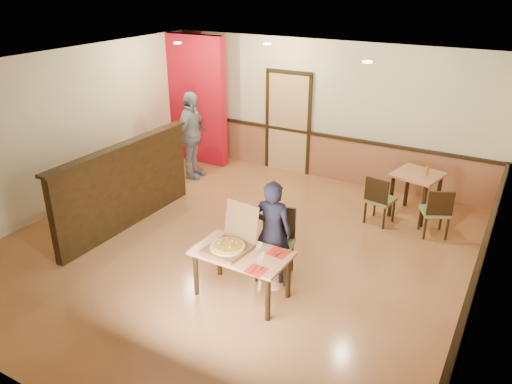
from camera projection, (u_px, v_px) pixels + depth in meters
floor at (235, 249)px, 7.83m from camera, size 7.00×7.00×0.00m
ceiling at (231, 68)px, 6.69m from camera, size 7.00×7.00×0.00m
wall_back at (325, 111)px, 10.04m from camera, size 7.00×0.00×7.00m
wall_left at (66, 131)px, 8.84m from camera, size 0.00×7.00×7.00m
wall_right at (494, 219)px, 5.68m from camera, size 0.00×7.00×7.00m
wainscot_back at (322, 156)px, 10.40m from camera, size 7.00×0.04×0.90m
chair_rail_back at (323, 135)px, 10.20m from camera, size 7.00×0.06×0.06m
wainscot_right at (476, 288)px, 6.08m from camera, size 0.04×7.00×0.90m
chair_rail_right at (481, 254)px, 5.90m from camera, size 0.06×7.00×0.06m
back_door at (288, 123)px, 10.51m from camera, size 0.90×0.06×2.10m
booth_partition at (125, 185)px, 8.27m from camera, size 0.20×3.10×1.44m
red_accent_panel at (193, 100)px, 10.95m from camera, size 1.60×0.20×2.78m
spot_a at (178, 43)px, 9.17m from camera, size 0.14×0.14×0.02m
spot_b at (267, 44)px, 9.05m from camera, size 0.14×0.14×0.02m
spot_c at (367, 62)px, 7.26m from camera, size 0.14×0.14×0.02m
main_table at (242, 259)px, 6.47m from camera, size 1.26×0.73×0.67m
diner_chair at (276, 240)px, 6.98m from camera, size 0.59×0.59×1.00m
side_chair_left at (379, 198)px, 8.42m from camera, size 0.50×0.50×0.87m
side_chair_right at (437, 211)px, 8.01m from camera, size 0.57×0.57×0.85m
side_table at (417, 183)px, 8.64m from camera, size 0.90×0.90×0.80m
diner at (272, 232)px, 6.77m from camera, size 0.61×0.46×1.49m
passerby at (191, 136)px, 10.21m from camera, size 0.55×1.10×1.80m
pizza_box at (230, 244)px, 6.49m from camera, size 0.58×0.66×0.55m
pizza at (228, 247)px, 6.45m from camera, size 0.49×0.49×0.03m
napkin_near at (256, 270)px, 6.03m from camera, size 0.24×0.24×0.01m
napkin_far at (278, 253)px, 6.41m from camera, size 0.27×0.27×0.01m
condiment at (427, 171)px, 8.47m from camera, size 0.06×0.06×0.15m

